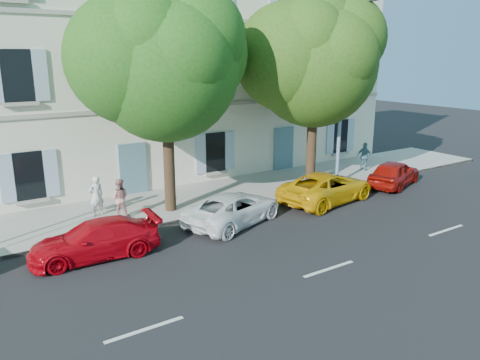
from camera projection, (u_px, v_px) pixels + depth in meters
ground at (255, 230)px, 17.62m from camera, size 90.00×90.00×0.00m
sidewalk at (198, 199)px, 21.20m from camera, size 36.00×4.50×0.15m
kerb at (223, 211)px, 19.45m from camera, size 36.00×0.16×0.16m
building at (143, 62)px, 24.31m from camera, size 28.00×7.00×12.00m
car_red_coupe at (95, 240)px, 15.09m from camera, size 4.27×1.97×1.21m
car_white_coupe at (233, 208)px, 18.13m from camera, size 4.83×3.40×1.22m
car_yellow_supercar at (327, 187)px, 20.83m from camera, size 5.12×2.98×1.34m
car_red_hatchback at (394, 173)px, 23.36m from camera, size 4.17×2.74×1.32m
tree_left at (165, 68)px, 17.95m from camera, size 5.77×5.77×8.94m
tree_right at (315, 65)px, 21.78m from camera, size 5.85×5.85×9.01m
street_lamp at (345, 82)px, 22.02m from camera, size 0.28×1.86×8.78m
pedestrian_a at (96, 196)px, 18.56m from camera, size 0.65×0.48×1.62m
pedestrian_b at (119, 198)px, 18.35m from camera, size 0.94×0.85×1.57m
pedestrian_c at (365, 157)px, 25.83m from camera, size 0.61×0.99×1.57m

